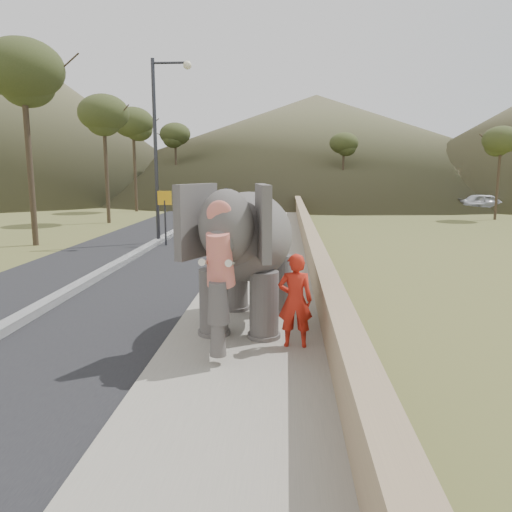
% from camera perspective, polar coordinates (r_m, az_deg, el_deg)
% --- Properties ---
extents(ground, '(160.00, 160.00, 0.00)m').
position_cam_1_polar(ground, '(7.20, -3.25, -17.88)').
color(ground, olive).
rests_on(ground, ground).
extents(road, '(7.00, 120.00, 0.03)m').
position_cam_1_polar(road, '(17.63, -15.71, -1.34)').
color(road, black).
rests_on(road, ground).
extents(median, '(0.35, 120.00, 0.22)m').
position_cam_1_polar(median, '(17.61, -15.73, -1.04)').
color(median, black).
rests_on(median, ground).
extents(walkway, '(3.00, 120.00, 0.15)m').
position_cam_1_polar(walkway, '(16.66, 0.75, -1.40)').
color(walkway, '#9E9687').
rests_on(walkway, ground).
extents(parapet, '(0.30, 120.00, 1.10)m').
position_cam_1_polar(parapet, '(16.58, 6.46, 0.15)').
color(parapet, tan).
rests_on(parapet, ground).
extents(lamppost, '(1.76, 0.36, 8.00)m').
position_cam_1_polar(lamppost, '(22.80, -10.70, 13.61)').
color(lamppost, '#303035').
rests_on(lamppost, ground).
extents(signboard, '(0.60, 0.08, 2.40)m').
position_cam_1_polar(signboard, '(22.11, -10.37, 5.36)').
color(signboard, '#2D2D33').
rests_on(signboard, ground).
extents(distant_car, '(4.29, 1.85, 1.44)m').
position_cam_1_polar(distant_car, '(43.12, 24.83, 5.55)').
color(distant_car, '#B9B9C0').
rests_on(distant_car, ground).
extents(hill_far, '(80.00, 80.00, 14.00)m').
position_cam_1_polar(hill_far, '(76.52, 6.81, 12.63)').
color(hill_far, brown).
rests_on(hill_far, ground).
extents(elephant_and_man, '(2.54, 4.23, 2.90)m').
position_cam_1_polar(elephant_and_man, '(10.30, -0.77, 0.06)').
color(elephant_and_man, '#605B57').
rests_on(elephant_and_man, ground).
extents(motorcyclist, '(2.16, 1.89, 1.96)m').
position_cam_1_polar(motorcyclist, '(36.61, -2.25, 5.90)').
color(motorcyclist, maroon).
rests_on(motorcyclist, ground).
extents(trees, '(48.17, 42.30, 8.96)m').
position_cam_1_polar(trees, '(33.68, 5.01, 10.90)').
color(trees, '#473828').
rests_on(trees, ground).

